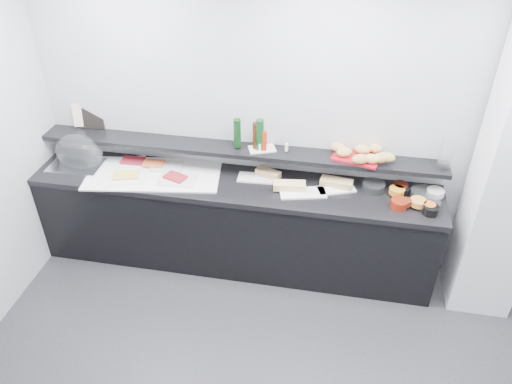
% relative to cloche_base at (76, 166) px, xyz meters
% --- Properties ---
extents(back_wall, '(5.00, 0.02, 2.70)m').
position_rel_cloche_base_xyz_m(back_wall, '(2.16, 0.34, 0.43)').
color(back_wall, '#B4B7BB').
rests_on(back_wall, ground).
extents(ceiling, '(5.00, 5.00, 0.00)m').
position_rel_cloche_base_xyz_m(ceiling, '(2.16, -1.66, 1.78)').
color(ceiling, white).
rests_on(ceiling, back_wall).
extents(buffet_cabinet, '(3.60, 0.60, 0.85)m').
position_rel_cloche_base_xyz_m(buffet_cabinet, '(1.46, 0.04, -0.50)').
color(buffet_cabinet, black).
rests_on(buffet_cabinet, ground).
extents(counter_top, '(3.62, 0.62, 0.05)m').
position_rel_cloche_base_xyz_m(counter_top, '(1.46, 0.04, -0.05)').
color(counter_top, black).
rests_on(counter_top, buffet_cabinet).
extents(wall_shelf, '(3.60, 0.25, 0.04)m').
position_rel_cloche_base_xyz_m(wall_shelf, '(1.46, 0.21, 0.21)').
color(wall_shelf, black).
rests_on(wall_shelf, back_wall).
extents(cloche_base, '(0.48, 0.33, 0.04)m').
position_rel_cloche_base_xyz_m(cloche_base, '(0.00, 0.00, 0.00)').
color(cloche_base, silver).
rests_on(cloche_base, counter_top).
extents(cloche_dome, '(0.53, 0.41, 0.34)m').
position_rel_cloche_base_xyz_m(cloche_dome, '(0.01, 0.07, 0.11)').
color(cloche_dome, silver).
rests_on(cloche_dome, cloche_base).
extents(linen_runner, '(1.26, 0.73, 0.01)m').
position_rel_cloche_base_xyz_m(linen_runner, '(0.73, 0.03, -0.01)').
color(linen_runner, white).
rests_on(linen_runner, counter_top).
extents(platter_meat_a, '(0.34, 0.29, 0.01)m').
position_rel_cloche_base_xyz_m(platter_meat_a, '(0.46, 0.15, 0.00)').
color(platter_meat_a, white).
rests_on(platter_meat_a, linen_runner).
extents(food_meat_a, '(0.21, 0.14, 0.02)m').
position_rel_cloche_base_xyz_m(food_meat_a, '(0.48, 0.16, 0.02)').
color(food_meat_a, maroon).
rests_on(food_meat_a, platter_meat_a).
extents(platter_salmon, '(0.32, 0.24, 0.01)m').
position_rel_cloche_base_xyz_m(platter_salmon, '(0.81, 0.15, 0.00)').
color(platter_salmon, silver).
rests_on(platter_salmon, linen_runner).
extents(food_salmon, '(0.19, 0.13, 0.02)m').
position_rel_cloche_base_xyz_m(food_salmon, '(0.69, 0.15, 0.02)').
color(food_salmon, '#DA582C').
rests_on(food_salmon, platter_salmon).
extents(platter_cheese, '(0.39, 0.32, 0.01)m').
position_rel_cloche_base_xyz_m(platter_cheese, '(0.53, -0.11, 0.00)').
color(platter_cheese, white).
rests_on(platter_cheese, linen_runner).
extents(food_cheese, '(0.25, 0.20, 0.02)m').
position_rel_cloche_base_xyz_m(food_cheese, '(0.52, -0.08, 0.02)').
color(food_cheese, '#F2C95E').
rests_on(food_cheese, platter_cheese).
extents(platter_meat_b, '(0.33, 0.23, 0.01)m').
position_rel_cloche_base_xyz_m(platter_meat_b, '(0.98, -0.05, 0.00)').
color(platter_meat_b, silver).
rests_on(platter_meat_b, linen_runner).
extents(food_meat_b, '(0.22, 0.18, 0.02)m').
position_rel_cloche_base_xyz_m(food_meat_b, '(0.96, -0.03, 0.02)').
color(food_meat_b, maroon).
rests_on(food_meat_b, platter_meat_b).
extents(sandwich_plate_left, '(0.38, 0.18, 0.01)m').
position_rel_cloche_base_xyz_m(sandwich_plate_left, '(1.67, 0.14, -0.01)').
color(sandwich_plate_left, white).
rests_on(sandwich_plate_left, counter_top).
extents(sandwich_food_left, '(0.24, 0.16, 0.06)m').
position_rel_cloche_base_xyz_m(sandwich_food_left, '(1.75, 0.17, 0.02)').
color(sandwich_food_left, tan).
rests_on(sandwich_food_left, sandwich_plate_left).
extents(tongs_left, '(0.16, 0.04, 0.01)m').
position_rel_cloche_base_xyz_m(tongs_left, '(1.74, 0.09, -0.00)').
color(tongs_left, '#B2B4B9').
rests_on(tongs_left, sandwich_plate_left).
extents(sandwich_plate_mid, '(0.42, 0.26, 0.01)m').
position_rel_cloche_base_xyz_m(sandwich_plate_mid, '(2.08, -0.02, -0.01)').
color(sandwich_plate_mid, white).
rests_on(sandwich_plate_mid, counter_top).
extents(sandwich_food_mid, '(0.28, 0.14, 0.06)m').
position_rel_cloche_base_xyz_m(sandwich_food_mid, '(1.96, 0.01, 0.02)').
color(sandwich_food_mid, '#E4B177').
rests_on(sandwich_food_mid, sandwich_plate_mid).
extents(tongs_mid, '(0.16, 0.03, 0.01)m').
position_rel_cloche_base_xyz_m(tongs_mid, '(1.94, -0.04, -0.00)').
color(tongs_mid, silver).
rests_on(tongs_mid, sandwich_plate_mid).
extents(sandwich_plate_right, '(0.35, 0.25, 0.01)m').
position_rel_cloche_base_xyz_m(sandwich_plate_right, '(2.36, 0.09, -0.01)').
color(sandwich_plate_right, white).
rests_on(sandwich_plate_right, counter_top).
extents(sandwich_food_right, '(0.29, 0.14, 0.06)m').
position_rel_cloche_base_xyz_m(sandwich_food_right, '(2.35, 0.13, 0.02)').
color(sandwich_food_right, tan).
rests_on(sandwich_food_right, sandwich_plate_right).
extents(tongs_right, '(0.16, 0.02, 0.01)m').
position_rel_cloche_base_xyz_m(tongs_right, '(2.33, 0.09, -0.00)').
color(tongs_right, silver).
rests_on(tongs_right, sandwich_plate_right).
extents(bowl_glass_fruit, '(0.21, 0.21, 0.07)m').
position_rel_cloche_base_xyz_m(bowl_glass_fruit, '(2.67, 0.15, 0.02)').
color(bowl_glass_fruit, white).
rests_on(bowl_glass_fruit, counter_top).
extents(fill_glass_fruit, '(0.15, 0.15, 0.05)m').
position_rel_cloche_base_xyz_m(fill_glass_fruit, '(2.86, 0.10, 0.03)').
color(fill_glass_fruit, orange).
rests_on(fill_glass_fruit, bowl_glass_fruit).
extents(bowl_black_jam, '(0.15, 0.15, 0.07)m').
position_rel_cloche_base_xyz_m(bowl_black_jam, '(2.91, 0.13, 0.02)').
color(bowl_black_jam, black).
rests_on(bowl_black_jam, counter_top).
extents(fill_black_jam, '(0.15, 0.15, 0.05)m').
position_rel_cloche_base_xyz_m(fill_black_jam, '(2.89, 0.17, 0.03)').
color(fill_black_jam, '#50160B').
rests_on(fill_black_jam, bowl_black_jam).
extents(bowl_glass_cream, '(0.26, 0.26, 0.07)m').
position_rel_cloche_base_xyz_m(bowl_glass_cream, '(3.07, 0.11, 0.02)').
color(bowl_glass_cream, white).
rests_on(bowl_glass_cream, counter_top).
extents(fill_glass_cream, '(0.16, 0.16, 0.05)m').
position_rel_cloche_base_xyz_m(fill_glass_cream, '(3.18, 0.13, 0.03)').
color(fill_glass_cream, silver).
rests_on(fill_glass_cream, bowl_glass_cream).
extents(bowl_red_jam, '(0.16, 0.16, 0.07)m').
position_rel_cloche_base_xyz_m(bowl_red_jam, '(2.87, -0.07, 0.02)').
color(bowl_red_jam, maroon).
rests_on(bowl_red_jam, counter_top).
extents(fill_red_jam, '(0.09, 0.09, 0.05)m').
position_rel_cloche_base_xyz_m(fill_red_jam, '(2.92, -0.06, 0.03)').
color(fill_red_jam, '#591D0C').
rests_on(fill_red_jam, bowl_red_jam).
extents(bowl_glass_salmon, '(0.23, 0.23, 0.07)m').
position_rel_cloche_base_xyz_m(bowl_glass_salmon, '(3.11, -0.03, 0.02)').
color(bowl_glass_salmon, white).
rests_on(bowl_glass_salmon, counter_top).
extents(fill_glass_salmon, '(0.17, 0.17, 0.05)m').
position_rel_cloche_base_xyz_m(fill_glass_salmon, '(3.02, -0.04, 0.03)').
color(fill_glass_salmon, orange).
rests_on(fill_glass_salmon, bowl_glass_salmon).
extents(bowl_black_fruit, '(0.14, 0.14, 0.07)m').
position_rel_cloche_base_xyz_m(bowl_black_fruit, '(3.12, -0.11, 0.02)').
color(bowl_black_fruit, black).
rests_on(bowl_black_fruit, counter_top).
extents(fill_black_fruit, '(0.11, 0.11, 0.05)m').
position_rel_cloche_base_xyz_m(fill_black_fruit, '(3.11, -0.08, 0.03)').
color(fill_black_fruit, '#DC5D1E').
rests_on(fill_black_fruit, bowl_black_fruit).
extents(framed_print, '(0.24, 0.10, 0.26)m').
position_rel_cloche_base_xyz_m(framed_print, '(0.05, 0.34, 0.36)').
color(framed_print, black).
rests_on(framed_print, wall_shelf).
extents(print_art, '(0.19, 0.10, 0.22)m').
position_rel_cloche_base_xyz_m(print_art, '(-0.02, 0.33, 0.36)').
color(print_art, beige).
rests_on(print_art, framed_print).
extents(condiment_tray, '(0.26, 0.21, 0.01)m').
position_rel_cloche_base_xyz_m(condiment_tray, '(1.68, 0.22, 0.24)').
color(condiment_tray, white).
rests_on(condiment_tray, wall_shelf).
extents(bottle_green_a, '(0.08, 0.08, 0.26)m').
position_rel_cloche_base_xyz_m(bottle_green_a, '(1.47, 0.22, 0.37)').
color(bottle_green_a, black).
rests_on(bottle_green_a, condiment_tray).
extents(bottle_brown, '(0.08, 0.08, 0.24)m').
position_rel_cloche_base_xyz_m(bottle_brown, '(1.63, 0.22, 0.36)').
color(bottle_brown, '#371A0A').
rests_on(bottle_brown, condiment_tray).
extents(bottle_green_b, '(0.07, 0.07, 0.28)m').
position_rel_cloche_base_xyz_m(bottle_green_b, '(1.67, 0.20, 0.38)').
color(bottle_green_b, '#103D18').
rests_on(bottle_green_b, condiment_tray).
extents(bottle_hot, '(0.06, 0.06, 0.18)m').
position_rel_cloche_base_xyz_m(bottle_hot, '(1.71, 0.20, 0.33)').
color(bottle_hot, '#B82B0D').
rests_on(bottle_hot, condiment_tray).
extents(shaker_salt, '(0.04, 0.04, 0.07)m').
position_rel_cloche_base_xyz_m(shaker_salt, '(1.67, 0.18, 0.28)').
color(shaker_salt, white).
rests_on(shaker_salt, condiment_tray).
extents(shaker_pepper, '(0.04, 0.04, 0.07)m').
position_rel_cloche_base_xyz_m(shaker_pepper, '(1.90, 0.22, 0.28)').
color(shaker_pepper, white).
rests_on(shaker_pepper, condiment_tray).
extents(bread_tray, '(0.44, 0.35, 0.02)m').
position_rel_cloche_base_xyz_m(bread_tray, '(2.50, 0.23, 0.24)').
color(bread_tray, '#A2111C').
rests_on(bread_tray, wall_shelf).
extents(bread_roll_nw, '(0.15, 0.11, 0.08)m').
position_rel_cloche_base_xyz_m(bread_roll_nw, '(2.34, 0.28, 0.29)').
color(bread_roll_nw, tan).
rests_on(bread_roll_nw, bread_tray).
extents(bread_roll_n, '(0.15, 0.10, 0.08)m').
position_rel_cloche_base_xyz_m(bread_roll_n, '(2.54, 0.28, 0.29)').
color(bread_roll_n, tan).
rests_on(bread_roll_n, bread_tray).
extents(bread_roll_ne, '(0.13, 0.10, 0.08)m').
position_rel_cloche_base_xyz_m(bread_roll_ne, '(2.65, 0.31, 0.29)').
color(bread_roll_ne, tan).
rests_on(bread_roll_ne, bread_tray).
extents(bread_roll_sw, '(0.17, 0.13, 0.08)m').
position_rel_cloche_base_xyz_m(bread_roll_sw, '(2.53, 0.11, 0.29)').
color(bread_roll_sw, '#B18343').
rests_on(bread_roll_sw, bread_tray).
extents(bread_roll_s, '(0.13, 0.09, 0.08)m').
position_rel_cloche_base_xyz_m(bread_roll_s, '(2.62, 0.14, 0.29)').
color(bread_roll_s, '#D7AA52').
rests_on(bread_roll_s, bread_tray).
extents(bread_roll_se, '(0.17, 0.14, 0.08)m').
position_rel_cloche_base_xyz_m(bread_roll_se, '(2.69, 0.16, 0.29)').
color(bread_roll_se, '#B79046').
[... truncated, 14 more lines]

